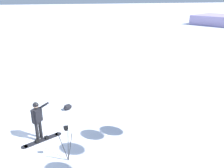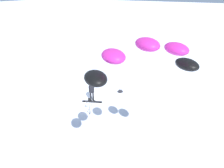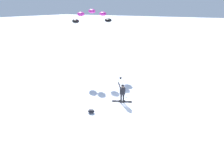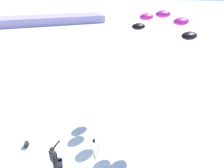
% 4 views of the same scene
% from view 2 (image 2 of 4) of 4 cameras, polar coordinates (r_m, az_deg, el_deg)
% --- Properties ---
extents(ground_plane, '(300.00, 300.00, 0.00)m').
position_cam_2_polar(ground_plane, '(16.83, -7.14, -4.72)').
color(ground_plane, white).
extents(snowboarder, '(0.48, 0.78, 1.80)m').
position_cam_2_polar(snowboarder, '(16.06, -6.25, -1.80)').
color(snowboarder, black).
rests_on(snowboarder, ground_plane).
extents(snowboard, '(0.89, 1.71, 0.10)m').
position_cam_2_polar(snowboard, '(16.46, -6.11, -5.35)').
color(snowboard, black).
rests_on(snowboard, ground_plane).
extents(traction_kite, '(4.19, 3.79, 1.43)m').
position_cam_2_polar(traction_kite, '(6.85, 10.39, 7.75)').
color(traction_kite, black).
extents(gear_bag_large, '(0.48, 0.58, 0.29)m').
position_cam_2_polar(gear_bag_large, '(17.70, 2.54, -2.22)').
color(gear_bag_large, black).
rests_on(gear_bag_large, ground_plane).
extents(camera_tripod, '(0.59, 0.53, 1.50)m').
position_cam_2_polar(camera_tripod, '(14.31, -6.97, -5.92)').
color(camera_tripod, '#262628').
rests_on(camera_tripod, ground_plane).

